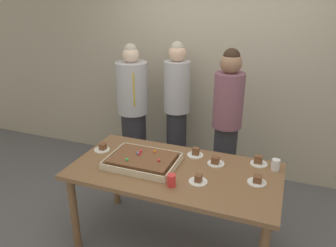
# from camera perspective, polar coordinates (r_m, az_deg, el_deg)

# --- Properties ---
(ground_plane) EXTENTS (12.00, 12.00, 0.00)m
(ground_plane) POSITION_cam_1_polar(r_m,az_deg,el_deg) (3.29, 1.04, -20.00)
(ground_plane) COLOR #5B5B60
(interior_back_panel) EXTENTS (8.00, 0.12, 3.00)m
(interior_back_panel) POSITION_cam_1_polar(r_m,az_deg,el_deg) (4.05, 9.11, 11.75)
(interior_back_panel) COLOR #B2A893
(interior_back_panel) RESTS_ON ground_plane
(party_table) EXTENTS (1.78, 0.91, 0.79)m
(party_table) POSITION_cam_1_polar(r_m,az_deg,el_deg) (2.87, 1.13, -9.61)
(party_table) COLOR brown
(party_table) RESTS_ON ground_plane
(sheet_cake) EXTENTS (0.61, 0.45, 0.10)m
(sheet_cake) POSITION_cam_1_polar(r_m,az_deg,el_deg) (2.89, -4.45, -6.46)
(sheet_cake) COLOR beige
(sheet_cake) RESTS_ON party_table
(plated_slice_near_left) EXTENTS (0.15, 0.15, 0.07)m
(plated_slice_near_left) POSITION_cam_1_polar(r_m,az_deg,el_deg) (2.64, 5.30, -9.81)
(plated_slice_near_left) COLOR white
(plated_slice_near_left) RESTS_ON party_table
(plated_slice_near_right) EXTENTS (0.15, 0.15, 0.07)m
(plated_slice_near_right) POSITION_cam_1_polar(r_m,az_deg,el_deg) (2.92, 8.32, -6.65)
(plated_slice_near_right) COLOR white
(plated_slice_near_right) RESTS_ON party_table
(plated_slice_far_left) EXTENTS (0.15, 0.15, 0.06)m
(plated_slice_far_left) POSITION_cam_1_polar(r_m,az_deg,el_deg) (2.72, 15.33, -9.58)
(plated_slice_far_left) COLOR white
(plated_slice_far_left) RESTS_ON party_table
(plated_slice_far_right) EXTENTS (0.15, 0.15, 0.08)m
(plated_slice_far_right) POSITION_cam_1_polar(r_m,az_deg,el_deg) (3.05, 4.82, -5.20)
(plated_slice_far_right) COLOR white
(plated_slice_far_right) RESTS_ON party_table
(plated_slice_center_front) EXTENTS (0.15, 0.15, 0.07)m
(plated_slice_center_front) POSITION_cam_1_polar(r_m,az_deg,el_deg) (3.20, -11.40, -4.25)
(plated_slice_center_front) COLOR white
(plated_slice_center_front) RESTS_ON party_table
(plated_slice_center_back) EXTENTS (0.15, 0.15, 0.08)m
(plated_slice_center_back) POSITION_cam_1_polar(r_m,az_deg,el_deg) (3.00, 15.54, -6.42)
(plated_slice_center_back) COLOR white
(plated_slice_center_back) RESTS_ON party_table
(drink_cup_nearest) EXTENTS (0.07, 0.07, 0.10)m
(drink_cup_nearest) POSITION_cam_1_polar(r_m,az_deg,el_deg) (2.57, 0.61, -9.90)
(drink_cup_nearest) COLOR red
(drink_cup_nearest) RESTS_ON party_table
(drink_cup_middle) EXTENTS (0.07, 0.07, 0.10)m
(drink_cup_middle) POSITION_cam_1_polar(r_m,az_deg,el_deg) (2.93, 18.28, -6.88)
(drink_cup_middle) COLOR white
(drink_cup_middle) RESTS_ON party_table
(person_serving_front) EXTENTS (0.30, 0.30, 1.71)m
(person_serving_front) POSITION_cam_1_polar(r_m,az_deg,el_deg) (3.43, 10.19, -0.47)
(person_serving_front) COLOR #28282D
(person_serving_front) RESTS_ON ground_plane
(person_green_shirt_behind) EXTENTS (0.31, 0.31, 1.70)m
(person_green_shirt_behind) POSITION_cam_1_polar(r_m,az_deg,el_deg) (3.91, 1.53, 2.48)
(person_green_shirt_behind) COLOR #28282D
(person_green_shirt_behind) RESTS_ON ground_plane
(person_striped_tie_right) EXTENTS (0.38, 0.38, 1.66)m
(person_striped_tie_right) POSITION_cam_1_polar(r_m,az_deg,el_deg) (4.02, -6.11, 2.21)
(person_striped_tie_right) COLOR #28282D
(person_striped_tie_right) RESTS_ON ground_plane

